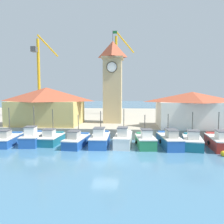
# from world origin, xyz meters

# --- Properties ---
(ground_plane) EXTENTS (300.00, 300.00, 0.00)m
(ground_plane) POSITION_xyz_m (0.00, 0.00, 0.00)
(ground_plane) COLOR teal
(quay_wharf) EXTENTS (120.00, 40.00, 1.36)m
(quay_wharf) POSITION_xyz_m (0.00, 28.47, 0.68)
(quay_wharf) COLOR #A89E89
(quay_wharf) RESTS_ON ground
(fishing_boat_far_left) EXTENTS (2.54, 5.06, 4.42)m
(fishing_boat_far_left) POSITION_xyz_m (-12.33, 4.34, 0.66)
(fishing_boat_far_left) COLOR #2356A8
(fishing_boat_far_left) RESTS_ON ground
(fishing_boat_left_outer) EXTENTS (2.42, 4.49, 4.59)m
(fishing_boat_left_outer) POSITION_xyz_m (-9.31, 4.61, 0.80)
(fishing_boat_left_outer) COLOR #2356A8
(fishing_boat_left_outer) RESTS_ON ground
(fishing_boat_left_inner) EXTENTS (2.24, 4.25, 4.20)m
(fishing_boat_left_inner) POSITION_xyz_m (-7.25, 5.22, 0.68)
(fishing_boat_left_inner) COLOR #196B7F
(fishing_boat_left_inner) RESTS_ON ground
(fishing_boat_mid_left) EXTENTS (2.35, 5.01, 3.63)m
(fishing_boat_mid_left) POSITION_xyz_m (-3.92, 4.39, 0.68)
(fishing_boat_mid_left) COLOR #2356A8
(fishing_boat_mid_left) RESTS_ON ground
(fishing_boat_center) EXTENTS (2.20, 5.18, 4.04)m
(fishing_boat_center) POSITION_xyz_m (-1.24, 4.91, 0.78)
(fishing_boat_center) COLOR #2356A8
(fishing_boat_center) RESTS_ON ground
(fishing_boat_mid_right) EXTENTS (2.13, 5.29, 4.29)m
(fishing_boat_mid_right) POSITION_xyz_m (1.48, 5.16, 0.81)
(fishing_boat_mid_right) COLOR silver
(fishing_boat_mid_right) RESTS_ON ground
(fishing_boat_right_inner) EXTENTS (2.36, 4.30, 3.65)m
(fishing_boat_right_inner) POSITION_xyz_m (4.04, 4.65, 0.78)
(fishing_boat_right_inner) COLOR #237A4C
(fishing_boat_right_inner) RESTS_ON ground
(fishing_boat_right_outer) EXTENTS (2.44, 5.41, 3.74)m
(fishing_boat_right_outer) POSITION_xyz_m (6.78, 4.97, 0.78)
(fishing_boat_right_outer) COLOR #2356A8
(fishing_boat_right_outer) RESTS_ON ground
(fishing_boat_far_right) EXTENTS (2.74, 4.96, 4.02)m
(fishing_boat_far_right) POSITION_xyz_m (9.31, 4.83, 0.74)
(fishing_boat_far_right) COLOR #196B7F
(fishing_boat_far_right) RESTS_ON ground
(fishing_boat_end_right) EXTENTS (2.49, 5.29, 4.05)m
(fishing_boat_end_right) POSITION_xyz_m (12.25, 4.73, 0.78)
(fishing_boat_end_right) COLOR #AD2823
(fishing_boat_end_right) RESTS_ON ground
(clock_tower) EXTENTS (3.38, 3.38, 14.71)m
(clock_tower) POSITION_xyz_m (-0.66, 15.39, 8.32)
(clock_tower) COLOR tan
(clock_tower) RESTS_ON quay_wharf
(warehouse_left) EXTENTS (10.65, 7.29, 5.67)m
(warehouse_left) POSITION_xyz_m (-10.62, 12.34, 4.26)
(warehouse_left) COLOR tan
(warehouse_left) RESTS_ON quay_wharf
(warehouse_right) EXTENTS (9.87, 7.09, 4.99)m
(warehouse_right) POSITION_xyz_m (10.99, 11.71, 3.90)
(warehouse_right) COLOR silver
(warehouse_right) RESTS_ON quay_wharf
(port_crane_near) EXTENTS (5.30, 8.46, 18.68)m
(port_crane_near) POSITION_xyz_m (-1.04, 30.11, 8.37)
(port_crane_near) COLOR #976E11
(port_crane_near) RESTS_ON quay_wharf
(port_crane_far) EXTENTS (2.50, 9.46, 16.29)m
(port_crane_far) POSITION_xyz_m (-16.00, 22.42, 7.43)
(port_crane_far) COLOR #976E11
(port_crane_far) RESTS_ON quay_wharf
(mooring_buoy) EXTENTS (0.53, 0.53, 0.53)m
(mooring_buoy) POSITION_xyz_m (11.45, 1.72, 0.27)
(mooring_buoy) COLOR gold
(mooring_buoy) RESTS_ON ground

